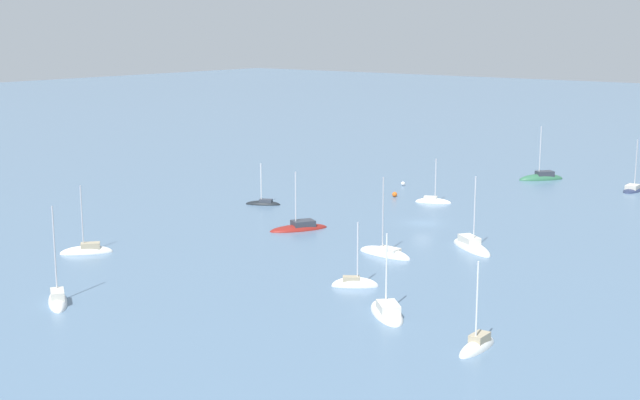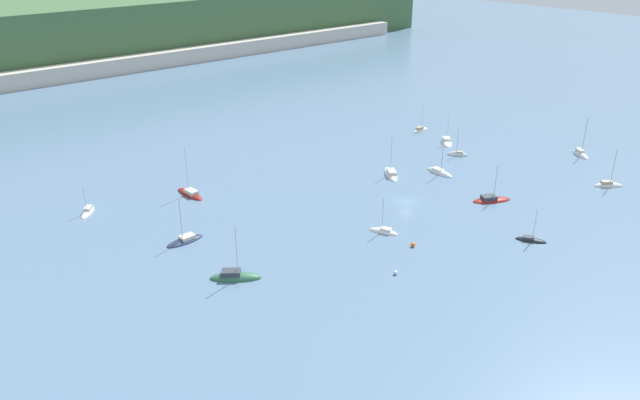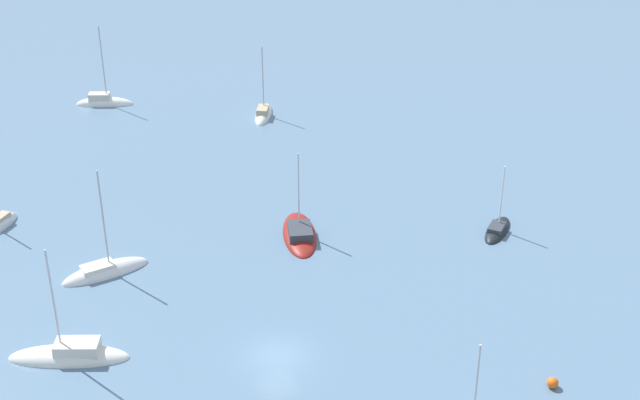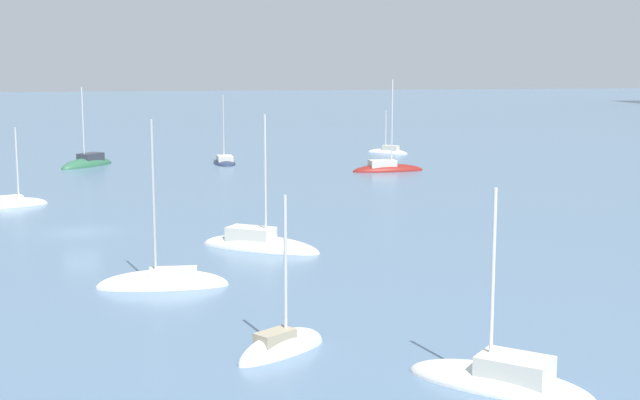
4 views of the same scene
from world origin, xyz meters
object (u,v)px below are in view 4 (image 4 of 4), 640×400
(sailboat_1, at_px, (388,152))
(sailboat_12, at_px, (15,205))
(sailboat_3, at_px, (224,162))
(sailboat_2, at_px, (281,352))
(sailboat_8, at_px, (501,384))
(sailboat_7, at_px, (163,285))
(sailboat_4, at_px, (87,165))
(sailboat_0, at_px, (387,170))
(sailboat_13, at_px, (259,247))

(sailboat_1, xyz_separation_m, sailboat_12, (35.42, -41.59, -0.03))
(sailboat_3, bearing_deg, sailboat_2, 175.15)
(sailboat_8, distance_m, sailboat_12, 52.06)
(sailboat_3, distance_m, sailboat_12, 33.93)
(sailboat_7, bearing_deg, sailboat_2, 114.53)
(sailboat_4, relative_size, sailboat_7, 1.01)
(sailboat_0, xyz_separation_m, sailboat_1, (-18.51, 5.16, -0.01))
(sailboat_2, distance_m, sailboat_13, 20.71)
(sailboat_1, relative_size, sailboat_8, 0.75)
(sailboat_12, xyz_separation_m, sailboat_13, (20.70, 17.62, 0.03))
(sailboat_7, bearing_deg, sailboat_4, -78.81)
(sailboat_0, bearing_deg, sailboat_8, -104.22)
(sailboat_1, distance_m, sailboat_2, 80.94)
(sailboat_3, height_order, sailboat_4, sailboat_4)
(sailboat_2, distance_m, sailboat_8, 9.03)
(sailboat_4, relative_size, sailboat_13, 1.05)
(sailboat_3, relative_size, sailboat_4, 0.86)
(sailboat_0, xyz_separation_m, sailboat_2, (58.25, -20.51, -0.04))
(sailboat_0, relative_size, sailboat_3, 1.25)
(sailboat_8, bearing_deg, sailboat_3, -44.55)
(sailboat_0, bearing_deg, sailboat_13, -119.07)
(sailboat_12, bearing_deg, sailboat_7, -91.59)
(sailboat_3, height_order, sailboat_12, sailboat_3)
(sailboat_8, relative_size, sailboat_12, 1.14)
(sailboat_3, bearing_deg, sailboat_4, 86.77)
(sailboat_3, bearing_deg, sailboat_1, -72.21)
(sailboat_0, height_order, sailboat_13, sailboat_0)
(sailboat_1, xyz_separation_m, sailboat_4, (7.36, -37.48, 0.00))
(sailboat_12, bearing_deg, sailboat_3, 31.73)
(sailboat_4, bearing_deg, sailboat_3, 127.33)
(sailboat_7, bearing_deg, sailboat_3, -94.31)
(sailboat_1, distance_m, sailboat_12, 54.63)
(sailboat_13, bearing_deg, sailboat_0, 98.04)
(sailboat_2, relative_size, sailboat_4, 0.76)
(sailboat_0, distance_m, sailboat_12, 40.16)
(sailboat_7, bearing_deg, sailboat_8, 128.46)
(sailboat_4, xyz_separation_m, sailboat_7, (57.39, 7.29, -0.05))
(sailboat_2, height_order, sailboat_12, sailboat_2)
(sailboat_0, xyz_separation_m, sailboat_3, (-10.74, -16.75, -0.01))
(sailboat_4, relative_size, sailboat_8, 1.22)
(sailboat_0, xyz_separation_m, sailboat_12, (16.91, -36.42, -0.03))
(sailboat_2, relative_size, sailboat_3, 0.88)
(sailboat_7, distance_m, sailboat_8, 20.93)
(sailboat_0, xyz_separation_m, sailboat_13, (37.61, -18.80, -0.00))
(sailboat_0, distance_m, sailboat_7, 52.57)
(sailboat_4, bearing_deg, sailboat_2, 48.48)
(sailboat_7, relative_size, sailboat_8, 1.21)
(sailboat_0, relative_size, sailboat_2, 1.42)
(sailboat_3, height_order, sailboat_7, sailboat_7)
(sailboat_2, height_order, sailboat_8, sailboat_8)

